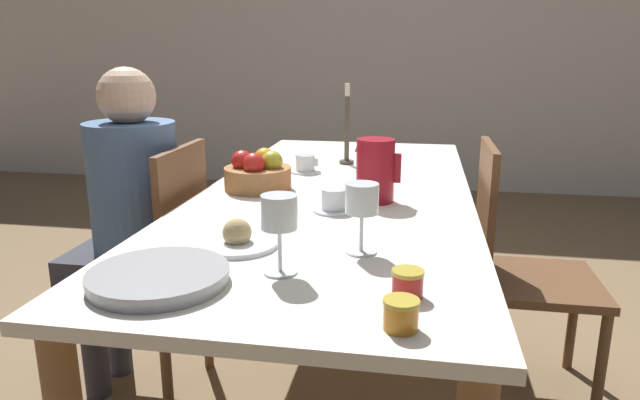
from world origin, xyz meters
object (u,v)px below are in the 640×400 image
object	(u,v)px
chair_opposite	(517,266)
candlestick_tall	(347,133)
jam_jar_amber	(401,313)
person_seated	(128,208)
wine_glass_juice	(362,203)
serving_tray	(159,277)
jam_jar_red	(408,282)
teacup_near_person	(334,202)
teacup_across	(305,165)
chair_person_side	(154,268)
fruit_bowl	(258,174)
wine_glass_water	(279,216)
bread_plate	(237,239)
red_pitcher	(375,170)

from	to	relation	value
chair_opposite	candlestick_tall	size ratio (longest dim) A/B	2.80
jam_jar_amber	person_seated	bearing A→B (deg)	138.42
chair_opposite	wine_glass_juice	distance (m)	0.96
serving_tray	jam_jar_red	world-z (taller)	jam_jar_red
person_seated	teacup_near_person	xyz separation A→B (m)	(0.75, -0.16, 0.10)
jam_jar_amber	jam_jar_red	world-z (taller)	same
person_seated	jam_jar_red	distance (m)	1.22
person_seated	serving_tray	distance (m)	0.90
chair_opposite	teacup_across	bearing A→B (deg)	-99.77
chair_person_side	fruit_bowl	world-z (taller)	chair_person_side
jam_jar_red	candlestick_tall	size ratio (longest dim) A/B	0.19
wine_glass_water	wine_glass_juice	bearing A→B (deg)	44.64
person_seated	jam_jar_amber	bearing A→B (deg)	-131.58
person_seated	bread_plate	distance (m)	0.76
chair_opposite	jam_jar_red	bearing A→B (deg)	-21.19
fruit_bowl	candlestick_tall	distance (m)	0.56
teacup_across	jam_jar_amber	size ratio (longest dim) A/B	1.98
wine_glass_juice	teacup_near_person	distance (m)	0.37
wine_glass_juice	jam_jar_amber	xyz separation A→B (m)	(0.11, -0.36, -0.09)
wine_glass_juice	teacup_across	size ratio (longest dim) A/B	1.33
wine_glass_water	serving_tray	world-z (taller)	wine_glass_water
fruit_bowl	red_pitcher	bearing A→B (deg)	-12.22
teacup_near_person	chair_opposite	bearing A→B (deg)	32.94
chair_person_side	serving_tray	size ratio (longest dim) A/B	3.20
wine_glass_water	jam_jar_amber	bearing A→B (deg)	-38.55
teacup_across	candlestick_tall	size ratio (longest dim) A/B	0.38
wine_glass_juice	jam_jar_red	distance (m)	0.27
teacup_near_person	bread_plate	size ratio (longest dim) A/B	0.64
jam_jar_red	wine_glass_juice	bearing A→B (deg)	116.39
serving_tray	chair_opposite	bearing A→B (deg)	48.43
serving_tray	fruit_bowl	xyz separation A→B (m)	(-0.02, 0.81, 0.04)
red_pitcher	jam_jar_amber	size ratio (longest dim) A/B	3.13
person_seated	fruit_bowl	distance (m)	0.48
serving_tray	bread_plate	xyz separation A→B (m)	(0.09, 0.25, 0.00)
wine_glass_water	teacup_across	world-z (taller)	wine_glass_water
person_seated	wine_glass_juice	bearing A→B (deg)	-119.89
chair_opposite	teacup_across	size ratio (longest dim) A/B	7.34
jam_jar_red	chair_opposite	bearing A→B (deg)	68.81
wine_glass_juice	teacup_across	bearing A→B (deg)	109.70
chair_opposite	red_pitcher	world-z (taller)	red_pitcher
person_seated	red_pitcher	world-z (taller)	person_seated
chair_opposite	serving_tray	size ratio (longest dim) A/B	3.20
person_seated	wine_glass_juice	distance (m)	1.02
teacup_across	bread_plate	distance (m)	0.87
person_seated	jam_jar_amber	world-z (taller)	person_seated
fruit_bowl	jam_jar_red	bearing A→B (deg)	-56.40
chair_person_side	chair_opposite	world-z (taller)	same
jam_jar_amber	jam_jar_red	distance (m)	0.14
bread_plate	fruit_bowl	world-z (taller)	fruit_bowl
serving_tray	chair_person_side	bearing A→B (deg)	117.85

